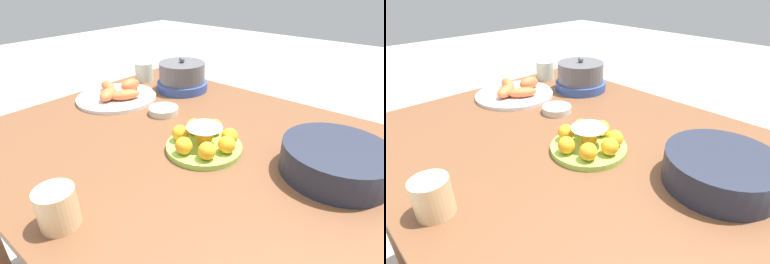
{
  "view_description": "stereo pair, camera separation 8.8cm",
  "coord_description": "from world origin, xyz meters",
  "views": [
    {
      "loc": [
        0.54,
        -0.6,
        1.22
      ],
      "look_at": [
        0.05,
        -0.0,
        0.81
      ],
      "focal_mm": 28.0,
      "sensor_mm": 36.0,
      "label": 1
    },
    {
      "loc": [
        0.6,
        -0.54,
        1.22
      ],
      "look_at": [
        0.05,
        -0.0,
        0.81
      ],
      "focal_mm": 28.0,
      "sensor_mm": 36.0,
      "label": 2
    }
  ],
  "objects": [
    {
      "name": "dining_table",
      "position": [
        0.0,
        0.0,
        0.67
      ],
      "size": [
        1.21,
        1.02,
        0.77
      ],
      "color": "brown",
      "rests_on": "ground_plane"
    },
    {
      "name": "cup_far",
      "position": [
        -0.5,
        0.31,
        0.81
      ],
      "size": [
        0.08,
        0.08,
        0.09
      ],
      "color": "beige",
      "rests_on": "dining_table"
    },
    {
      "name": "seafood_platter",
      "position": [
        -0.42,
        0.08,
        0.79
      ],
      "size": [
        0.32,
        0.32,
        0.06
      ],
      "color": "silver",
      "rests_on": "dining_table"
    },
    {
      "name": "cup_near",
      "position": [
        0.05,
        -0.42,
        0.81
      ],
      "size": [
        0.08,
        0.08,
        0.09
      ],
      "color": "#DBB27F",
      "rests_on": "dining_table"
    },
    {
      "name": "serving_bowl",
      "position": [
        0.42,
        0.11,
        0.81
      ],
      "size": [
        0.27,
        0.27,
        0.08
      ],
      "color": "#232838",
      "rests_on": "dining_table"
    },
    {
      "name": "sauce_bowl",
      "position": [
        -0.17,
        0.1,
        0.78
      ],
      "size": [
        0.11,
        0.11,
        0.02
      ],
      "color": "beige",
      "rests_on": "dining_table"
    },
    {
      "name": "warming_pot",
      "position": [
        -0.29,
        0.33,
        0.82
      ],
      "size": [
        0.22,
        0.22,
        0.14
      ],
      "color": "#334C99",
      "rests_on": "dining_table"
    },
    {
      "name": "cake_plate",
      "position": [
        0.09,
        -0.01,
        0.8
      ],
      "size": [
        0.22,
        0.22,
        0.08
      ],
      "color": "#99CC4C",
      "rests_on": "dining_table"
    }
  ]
}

